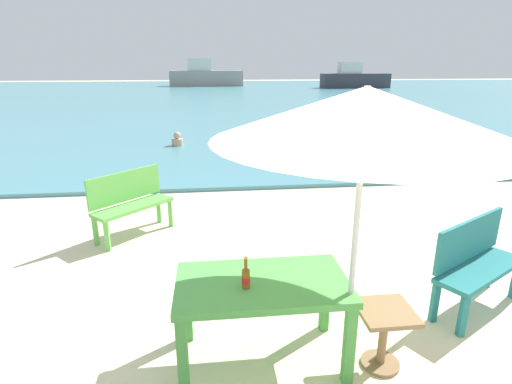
% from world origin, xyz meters
% --- Properties ---
extents(ground_plane, '(120.00, 120.00, 0.00)m').
position_xyz_m(ground_plane, '(0.00, 0.00, 0.00)').
color(ground_plane, beige).
extents(sea_water, '(120.00, 50.00, 0.08)m').
position_xyz_m(sea_water, '(0.00, 30.00, 0.04)').
color(sea_water, teal).
rests_on(sea_water, ground_plane).
extents(picnic_table_green, '(1.40, 0.80, 0.76)m').
position_xyz_m(picnic_table_green, '(-0.55, 0.15, 0.65)').
color(picnic_table_green, '#4C9E47').
rests_on(picnic_table_green, ground_plane).
extents(beer_bottle_amber, '(0.07, 0.07, 0.26)m').
position_xyz_m(beer_bottle_amber, '(-0.69, 0.06, 0.85)').
color(beer_bottle_amber, brown).
rests_on(beer_bottle_amber, picnic_table_green).
extents(patio_umbrella, '(2.10, 2.10, 2.30)m').
position_xyz_m(patio_umbrella, '(0.10, -0.10, 2.12)').
color(patio_umbrella, silver).
rests_on(patio_umbrella, ground_plane).
extents(side_table_wood, '(0.44, 0.44, 0.54)m').
position_xyz_m(side_table_wood, '(0.43, -0.04, 0.35)').
color(side_table_wood, olive).
rests_on(side_table_wood, ground_plane).
extents(bench_teal_center, '(1.22, 0.91, 0.95)m').
position_xyz_m(bench_teal_center, '(1.71, 0.70, 0.54)').
color(bench_teal_center, '#237275').
rests_on(bench_teal_center, ground_plane).
extents(bench_green_left, '(1.10, 1.11, 0.95)m').
position_xyz_m(bench_green_left, '(-2.12, 3.02, 0.54)').
color(bench_green_left, '#60B24C').
rests_on(bench_green_left, ground_plane).
extents(swimmer_person, '(0.34, 0.34, 0.41)m').
position_xyz_m(swimmer_person, '(-1.90, 9.43, 0.24)').
color(swimmer_person, tan).
rests_on(swimmer_person, sea_water).
extents(boat_barge, '(7.69, 2.10, 2.80)m').
position_xyz_m(boat_barge, '(-1.16, 42.48, 1.09)').
color(boat_barge, gray).
rests_on(boat_barge, sea_water).
extents(boat_tanker, '(6.64, 1.81, 2.41)m').
position_xyz_m(boat_tanker, '(13.44, 37.27, 0.95)').
color(boat_tanker, '#38383F').
rests_on(boat_tanker, sea_water).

